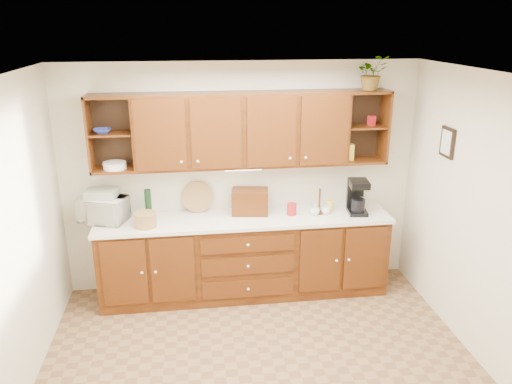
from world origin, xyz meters
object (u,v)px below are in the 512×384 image
object	(u,v)px
coffee_maker	(357,197)
potted_plant	(372,73)
microwave	(103,210)
bread_box	(250,202)

from	to	relation	value
coffee_maker	potted_plant	size ratio (longest dim) A/B	1.05
microwave	potted_plant	distance (m)	3.22
bread_box	coffee_maker	bearing A→B (deg)	2.54
coffee_maker	microwave	bearing A→B (deg)	-175.23
bread_box	potted_plant	size ratio (longest dim) A/B	1.09
potted_plant	bread_box	bearing A→B (deg)	179.51
microwave	coffee_maker	world-z (taller)	coffee_maker
coffee_maker	potted_plant	bearing A→B (deg)	55.71
bread_box	coffee_maker	distance (m)	1.21
bread_box	microwave	bearing A→B (deg)	-170.34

